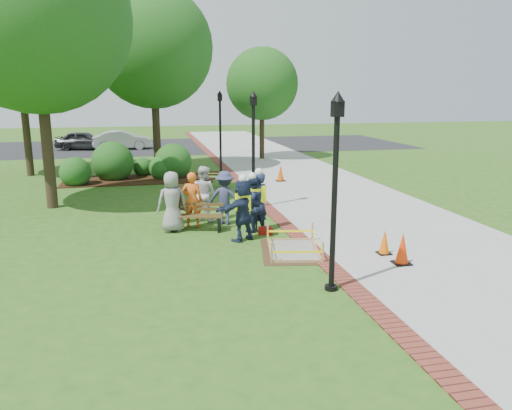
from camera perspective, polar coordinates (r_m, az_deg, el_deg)
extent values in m
plane|color=#285116|center=(13.58, -0.96, -5.33)|extent=(100.00, 100.00, 0.00)
cube|color=#9E9E99|center=(24.24, 5.87, 2.80)|extent=(6.00, 60.00, 0.02)
cube|color=maroon|center=(23.43, -1.71, 2.52)|extent=(0.50, 60.00, 0.03)
cube|color=#381E0F|center=(24.99, -13.36, 2.84)|extent=(7.00, 3.00, 0.05)
cube|color=black|center=(39.94, -8.86, 6.70)|extent=(36.00, 12.00, 0.01)
cube|color=#47331E|center=(13.62, 4.28, -5.29)|extent=(2.10, 2.58, 0.01)
cube|color=gray|center=(13.62, 4.28, -5.23)|extent=(1.52, 1.99, 0.04)
cube|color=tan|center=(13.61, 4.28, -5.15)|extent=(1.66, 2.13, 0.08)
cube|color=tan|center=(13.54, 4.30, -4.20)|extent=(1.69, 2.17, 0.55)
cube|color=yellow|center=(13.53, 4.30, -4.10)|extent=(1.64, 2.11, 0.06)
cube|color=brown|center=(15.52, -6.68, -1.25)|extent=(1.60, 0.81, 0.04)
cube|color=brown|center=(15.71, -6.58, -0.20)|extent=(1.50, 0.41, 0.25)
cube|color=black|center=(15.59, -6.66, -2.13)|extent=(1.48, 0.84, 0.45)
cube|color=brown|center=(22.40, -4.87, 3.02)|extent=(1.40, 0.73, 0.04)
cube|color=brown|center=(22.57, -4.81, 3.63)|extent=(1.30, 0.39, 0.21)
cube|color=black|center=(22.44, -4.86, 2.48)|extent=(1.29, 0.75, 0.39)
cube|color=black|center=(13.11, 16.28, -6.43)|extent=(0.42, 0.42, 0.06)
cone|color=red|center=(12.98, 16.40, -4.70)|extent=(0.33, 0.33, 0.77)
cube|color=black|center=(13.76, 14.40, -5.40)|extent=(0.35, 0.35, 0.05)
cone|color=#E45C07|center=(13.66, 14.48, -4.03)|extent=(0.27, 0.27, 0.64)
cube|color=black|center=(23.98, 2.81, 2.78)|extent=(0.40, 0.40, 0.05)
cone|color=#E54E07|center=(23.92, 2.82, 3.72)|extent=(0.32, 0.32, 0.74)
cube|color=maroon|center=(15.14, 1.08, -2.95)|extent=(0.48, 0.32, 0.22)
cylinder|color=black|center=(10.63, 8.91, -0.04)|extent=(0.12, 0.12, 3.80)
cube|color=black|center=(10.37, 9.30, 10.80)|extent=(0.22, 0.22, 0.32)
cone|color=black|center=(10.36, 9.35, 12.18)|extent=(0.28, 0.28, 0.22)
cylinder|color=black|center=(11.19, 8.58, -9.31)|extent=(0.28, 0.28, 0.10)
cylinder|color=black|center=(18.19, -0.30, 5.51)|extent=(0.12, 0.12, 3.80)
cube|color=black|center=(18.04, -0.31, 11.82)|extent=(0.22, 0.22, 0.32)
cone|color=black|center=(18.04, -0.31, 12.61)|extent=(0.28, 0.28, 0.22)
cylinder|color=black|center=(18.53, -0.30, -0.17)|extent=(0.28, 0.28, 0.10)
cylinder|color=black|center=(26.02, -4.09, 7.73)|extent=(0.12, 0.12, 3.80)
cube|color=black|center=(25.92, -4.16, 12.14)|extent=(0.22, 0.22, 0.32)
cone|color=black|center=(25.91, -4.17, 12.69)|extent=(0.28, 0.28, 0.22)
cylinder|color=black|center=(26.25, -4.02, 3.70)|extent=(0.28, 0.28, 0.10)
cylinder|color=#3D2D1E|center=(19.70, -22.87, 7.58)|extent=(0.39, 0.39, 5.51)
sphere|color=#1B4A15|center=(19.79, -23.93, 18.97)|extent=(6.56, 6.56, 6.56)
cylinder|color=#3D2D1E|center=(27.34, -11.35, 9.32)|extent=(0.40, 0.40, 5.28)
sphere|color=#1B4A15|center=(27.37, -11.72, 17.22)|extent=(6.21, 6.21, 6.21)
cylinder|color=#3D2D1E|center=(31.77, 0.68, 8.74)|extent=(0.31, 0.31, 3.83)
sphere|color=#1B4A15|center=(31.69, 0.69, 13.68)|extent=(4.45, 4.45, 4.45)
cylinder|color=#3D2D1E|center=(27.83, -24.84, 8.51)|extent=(0.36, 0.36, 5.34)
sphere|color=#1B4A15|center=(27.87, -25.61, 16.33)|extent=(6.43, 6.43, 6.43)
sphere|color=#1B4A15|center=(24.38, -19.84, 2.13)|extent=(1.41, 1.41, 1.41)
sphere|color=#1B4A15|center=(25.48, -15.94, 2.84)|extent=(2.01, 2.01, 2.01)
sphere|color=#1B4A15|center=(25.15, -10.68, 2.99)|extent=(1.25, 1.25, 1.25)
sphere|color=#1B4A15|center=(25.40, -9.39, 3.13)|extent=(1.84, 1.84, 1.84)
sphere|color=#1B4A15|center=(26.29, -12.74, 3.32)|extent=(0.98, 0.98, 0.98)
imported|color=gray|center=(15.47, -9.58, 0.37)|extent=(0.66, 0.48, 1.87)
imported|color=orange|center=(15.84, -7.31, 0.57)|extent=(0.65, 0.50, 1.78)
imported|color=silver|center=(16.59, -6.05, 1.28)|extent=(0.70, 0.66, 1.85)
imported|color=brown|center=(16.38, -9.11, 0.69)|extent=(0.62, 0.51, 1.65)
imported|color=#333859|center=(16.14, -3.56, 0.81)|extent=(0.66, 0.56, 1.74)
imported|color=#1D204B|center=(14.35, -1.50, -0.59)|extent=(0.68, 0.60, 1.80)
cube|color=#E0F814|center=(14.29, -1.51, 0.41)|extent=(0.42, 0.26, 0.52)
sphere|color=white|center=(14.16, -1.53, 3.05)|extent=(0.25, 0.25, 0.25)
imported|color=#192A42|center=(15.41, 0.33, 0.38)|extent=(0.69, 0.64, 1.81)
cube|color=#E0F814|center=(15.36, 0.33, 1.31)|extent=(0.42, 0.26, 0.52)
sphere|color=white|center=(15.24, 0.33, 3.79)|extent=(0.25, 0.25, 0.25)
imported|color=#151E38|center=(15.26, -0.43, 0.05)|extent=(0.64, 0.55, 1.70)
cube|color=#E0F814|center=(15.21, -0.43, 0.93)|extent=(0.42, 0.26, 0.52)
sphere|color=white|center=(15.09, -0.44, 3.29)|extent=(0.25, 0.25, 0.25)
imported|color=#29292C|center=(38.95, -19.00, 5.99)|extent=(2.87, 4.84, 1.48)
imported|color=#B7B8BD|center=(38.40, -14.98, 6.16)|extent=(2.14, 4.66, 1.50)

